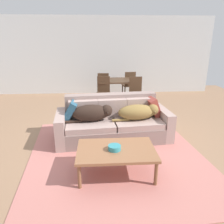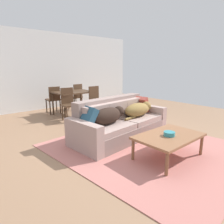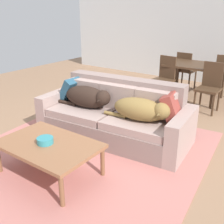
{
  "view_description": "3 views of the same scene",
  "coord_description": "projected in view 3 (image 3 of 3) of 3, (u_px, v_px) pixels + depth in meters",
  "views": [
    {
      "loc": [
        -0.15,
        -4.07,
        1.93
      ],
      "look_at": [
        0.12,
        -0.01,
        0.56
      ],
      "focal_mm": 34.85,
      "sensor_mm": 36.0,
      "label": 1
    },
    {
      "loc": [
        -2.66,
        -2.99,
        1.54
      ],
      "look_at": [
        -0.06,
        0.03,
        0.6
      ],
      "focal_mm": 31.65,
      "sensor_mm": 36.0,
      "label": 2
    },
    {
      "loc": [
        2.26,
        -3.05,
        1.84
      ],
      "look_at": [
        0.27,
        -0.26,
        0.51
      ],
      "focal_mm": 43.35,
      "sensor_mm": 36.0,
      "label": 3
    }
  ],
  "objects": [
    {
      "name": "dining_chair_far_right",
      "position": [
        224.0,
        73.0,
        5.87
      ],
      "size": [
        0.45,
        0.45,
        0.91
      ],
      "rotation": [
        0.0,
        0.0,
        3.28
      ],
      "color": "#462F1E",
      "rests_on": "ground"
    },
    {
      "name": "dining_table",
      "position": [
        195.0,
        68.0,
        5.61
      ],
      "size": [
        1.13,
        0.89,
        0.75
      ],
      "color": "#462F1E",
      "rests_on": "ground"
    },
    {
      "name": "dining_chair_near_right",
      "position": [
        210.0,
        85.0,
        5.0
      ],
      "size": [
        0.4,
        0.4,
        0.91
      ],
      "rotation": [
        0.0,
        0.0,
        -0.01
      ],
      "color": "#462F1E",
      "rests_on": "ground"
    },
    {
      "name": "throw_pillow_by_left_arm",
      "position": [
        72.0,
        89.0,
        4.37
      ],
      "size": [
        0.31,
        0.4,
        0.41
      ],
      "primitive_type": "cube",
      "rotation": [
        0.0,
        0.52,
        -0.01
      ],
      "color": "navy",
      "rests_on": "couch"
    },
    {
      "name": "dining_chair_far_left",
      "position": [
        185.0,
        69.0,
        6.31
      ],
      "size": [
        0.43,
        0.43,
        0.89
      ],
      "rotation": [
        0.0,
        0.0,
        3.07
      ],
      "color": "#462F1E",
      "rests_on": "ground"
    },
    {
      "name": "coffee_table",
      "position": [
        49.0,
        146.0,
        3.07
      ],
      "size": [
        1.14,
        0.75,
        0.41
      ],
      "color": "#93603F",
      "rests_on": "ground"
    },
    {
      "name": "dog_on_right_cushion",
      "position": [
        142.0,
        109.0,
        3.59
      ],
      "size": [
        0.92,
        0.43,
        0.3
      ],
      "rotation": [
        0.0,
        0.0,
        0.09
      ],
      "color": "olive",
      "rests_on": "couch"
    },
    {
      "name": "bowl_on_coffee_table",
      "position": [
        45.0,
        141.0,
        3.04
      ],
      "size": [
        0.19,
        0.19,
        0.07
      ],
      "primitive_type": "cylinder",
      "color": "teal",
      "rests_on": "coffee_table"
    },
    {
      "name": "back_partition",
      "position": [
        202.0,
        28.0,
        6.75
      ],
      "size": [
        8.0,
        0.12,
        2.7
      ],
      "primitive_type": "cube",
      "color": "silver",
      "rests_on": "ground"
    },
    {
      "name": "area_rug",
      "position": [
        84.0,
        156.0,
        3.58
      ],
      "size": [
        3.24,
        3.54,
        0.01
      ],
      "primitive_type": "cube",
      "rotation": [
        0.0,
        0.0,
        0.09
      ],
      "color": "#BD7168",
      "rests_on": "ground"
    },
    {
      "name": "dining_chair_near_left",
      "position": [
        164.0,
        77.0,
        5.51
      ],
      "size": [
        0.44,
        0.44,
        0.93
      ],
      "rotation": [
        0.0,
        0.0,
        -0.11
      ],
      "color": "#462F1E",
      "rests_on": "ground"
    },
    {
      "name": "throw_pillow_by_right_arm",
      "position": [
        173.0,
        108.0,
        3.58
      ],
      "size": [
        0.35,
        0.44,
        0.42
      ],
      "primitive_type": "cube",
      "rotation": [
        0.0,
        -0.38,
        0.18
      ],
      "color": "brown",
      "rests_on": "couch"
    },
    {
      "name": "ground_plane",
      "position": [
        107.0,
        134.0,
        4.21
      ],
      "size": [
        10.0,
        10.0,
        0.0
      ],
      "primitive_type": "plane",
      "color": "#956F52"
    },
    {
      "name": "dog_on_left_cushion",
      "position": [
        88.0,
        97.0,
        4.04
      ],
      "size": [
        0.9,
        0.39,
        0.32
      ],
      "rotation": [
        0.0,
        0.0,
        0.09
      ],
      "color": "black",
      "rests_on": "couch"
    },
    {
      "name": "couch",
      "position": [
        116.0,
        116.0,
        4.03
      ],
      "size": [
        2.3,
        1.12,
        0.85
      ],
      "rotation": [
        0.0,
        0.0,
        0.09
      ],
      "color": "gray",
      "rests_on": "ground"
    }
  ]
}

